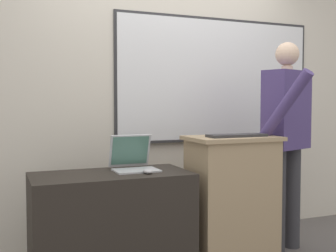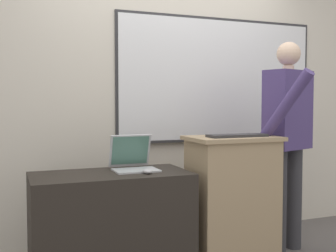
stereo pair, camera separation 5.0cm
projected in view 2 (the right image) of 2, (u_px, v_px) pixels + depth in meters
back_wall at (163, 84)px, 3.83m from camera, size 6.40×0.17×2.79m
lectern_podium at (232, 200)px, 3.20m from camera, size 0.68×0.45×0.98m
side_desk at (111, 227)px, 2.91m from camera, size 1.08×0.54×0.75m
person_presenter at (288, 131)px, 3.44m from camera, size 0.59×0.66×1.72m
laptop at (132, 158)px, 3.05m from camera, size 0.31×0.30×0.25m
wireless_keyboard at (237, 136)px, 3.12m from camera, size 0.46×0.14×0.02m
computer_mouse_by_laptop at (147, 171)px, 2.86m from camera, size 0.06×0.10×0.03m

